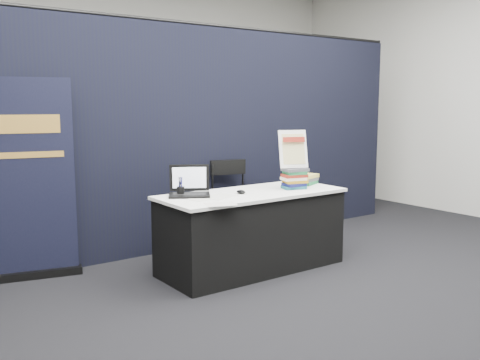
% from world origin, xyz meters
% --- Properties ---
extents(floor, '(8.00, 8.00, 0.00)m').
position_xyz_m(floor, '(0.00, 0.00, 0.00)').
color(floor, black).
rests_on(floor, ground).
extents(wall_back, '(8.00, 0.02, 3.50)m').
position_xyz_m(wall_back, '(0.00, 4.00, 1.75)').
color(wall_back, beige).
rests_on(wall_back, floor).
extents(drape_partition, '(6.00, 0.08, 2.40)m').
position_xyz_m(drape_partition, '(0.00, 1.60, 1.20)').
color(drape_partition, black).
rests_on(drape_partition, floor).
extents(display_table, '(1.80, 0.75, 0.75)m').
position_xyz_m(display_table, '(0.00, 0.55, 0.38)').
color(display_table, black).
rests_on(display_table, floor).
extents(laptop, '(0.45, 0.46, 0.28)m').
position_xyz_m(laptop, '(-0.60, 0.75, 0.81)').
color(laptop, black).
rests_on(laptop, display_table).
extents(mouse, '(0.07, 0.11, 0.03)m').
position_xyz_m(mouse, '(-0.13, 0.54, 0.77)').
color(mouse, black).
rests_on(mouse, display_table).
extents(brochure_left, '(0.29, 0.23, 0.00)m').
position_xyz_m(brochure_left, '(-0.56, 0.52, 0.75)').
color(brochure_left, silver).
rests_on(brochure_left, display_table).
extents(brochure_mid, '(0.30, 0.25, 0.00)m').
position_xyz_m(brochure_mid, '(-0.58, 0.22, 0.75)').
color(brochure_mid, beige).
rests_on(brochure_mid, display_table).
extents(brochure_right, '(0.35, 0.30, 0.00)m').
position_xyz_m(brochure_right, '(-0.39, 0.52, 0.75)').
color(brochure_right, silver).
rests_on(brochure_right, display_table).
extents(pen_cup, '(0.09, 0.09, 0.09)m').
position_xyz_m(pen_cup, '(-0.66, 0.75, 0.79)').
color(pen_cup, black).
rests_on(pen_cup, display_table).
extents(book_stack_tall, '(0.24, 0.20, 0.20)m').
position_xyz_m(book_stack_tall, '(0.46, 0.46, 0.85)').
color(book_stack_tall, '#195561').
rests_on(book_stack_tall, display_table).
extents(book_stack_short, '(0.29, 0.26, 0.10)m').
position_xyz_m(book_stack_short, '(0.76, 0.62, 0.80)').
color(book_stack_short, '#1D6D3C').
rests_on(book_stack_short, display_table).
extents(info_sign, '(0.30, 0.21, 0.38)m').
position_xyz_m(info_sign, '(0.46, 0.49, 1.14)').
color(info_sign, black).
rests_on(info_sign, book_stack_tall).
extents(pullup_banner, '(0.77, 0.27, 1.81)m').
position_xyz_m(pullup_banner, '(-1.74, 1.50, 0.80)').
color(pullup_banner, black).
rests_on(pullup_banner, floor).
extents(stacking_chair, '(0.53, 0.54, 0.96)m').
position_xyz_m(stacking_chair, '(0.34, 1.28, 0.53)').
color(stacking_chair, black).
rests_on(stacking_chair, floor).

